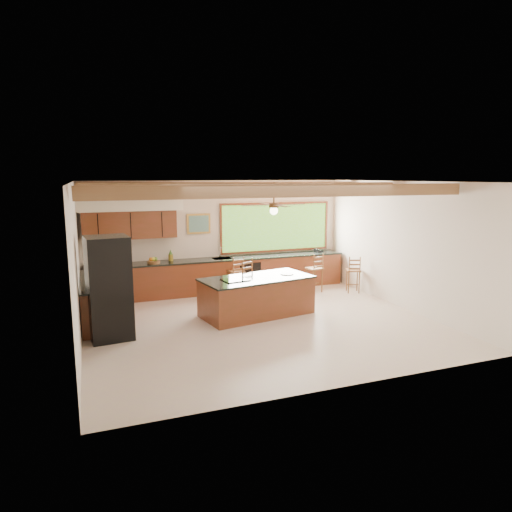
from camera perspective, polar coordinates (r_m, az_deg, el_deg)
name	(u,v)px	position (r m, az deg, el deg)	size (l,w,h in m)	color
ground	(261,323)	(9.89, 0.58, -8.37)	(7.20, 7.20, 0.00)	beige
room_shell	(243,218)	(9.99, -1.66, 4.80)	(7.27, 6.54, 3.02)	beige
counter_run	(196,280)	(11.87, -7.51, -3.02)	(7.12, 3.10, 1.22)	brown
island	(257,296)	(10.35, 0.09, -5.03)	(2.65, 1.58, 0.88)	brown
refrigerator	(109,288)	(9.18, -17.90, -3.83)	(0.85, 0.83, 2.00)	black
bar_stool_a	(243,277)	(11.15, -1.63, -2.63)	(0.55, 0.55, 1.15)	brown
bar_stool_b	(236,272)	(11.99, -2.48, -2.02)	(0.43, 0.43, 1.06)	brown
bar_stool_c	(315,269)	(12.39, 7.43, -1.66)	(0.45, 0.45, 1.07)	brown
bar_stool_d	(354,271)	(12.54, 12.20, -1.85)	(0.47, 0.47, 1.00)	brown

